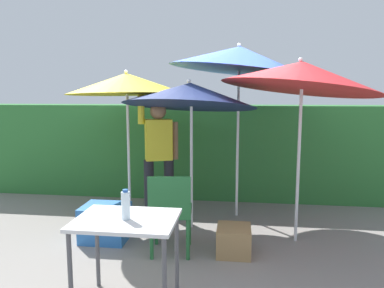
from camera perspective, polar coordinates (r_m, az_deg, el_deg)
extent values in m
plane|color=gray|center=(4.48, -0.51, -14.61)|extent=(24.00, 24.00, 0.00)
cube|color=#2D7033|center=(6.06, 1.90, -1.07)|extent=(8.00, 0.70, 1.54)
cylinder|color=silver|center=(4.95, -10.06, -2.19)|extent=(0.04, 0.04, 1.72)
cone|color=yellow|center=(4.88, -10.40, 9.43)|extent=(1.60, 1.60, 0.35)
sphere|color=silver|center=(4.88, -10.50, 11.30)|extent=(0.05, 0.05, 0.05)
cylinder|color=silver|center=(5.01, 7.29, -0.17)|extent=(0.04, 0.04, 2.03)
cone|color=blue|center=(5.01, 7.51, 13.36)|extent=(1.91, 1.88, 0.54)
sphere|color=silver|center=(5.04, 7.53, 15.42)|extent=(0.05, 0.05, 0.05)
cylinder|color=silver|center=(4.30, 16.60, -3.54)|extent=(0.04, 0.04, 1.78)
cone|color=red|center=(4.24, 17.01, 10.45)|extent=(1.80, 1.78, 0.60)
sphere|color=silver|center=(4.26, 16.95, 12.77)|extent=(0.05, 0.05, 0.05)
cylinder|color=silver|center=(4.57, -0.09, -3.85)|extent=(0.04, 0.04, 1.57)
cone|color=#19234C|center=(4.48, -0.31, 7.90)|extent=(1.69, 1.70, 0.54)
sphere|color=silver|center=(4.49, -0.52, 10.01)|extent=(0.05, 0.05, 0.05)
cylinder|color=black|center=(5.05, -6.86, -7.13)|extent=(0.14, 0.14, 0.82)
cylinder|color=black|center=(5.09, -3.69, -6.99)|extent=(0.14, 0.14, 0.82)
cube|color=yellow|center=(4.94, -5.37, 0.70)|extent=(0.41, 0.33, 0.56)
sphere|color=#8C6647|center=(4.90, -5.43, 5.23)|extent=(0.22, 0.22, 0.22)
cylinder|color=yellow|center=(4.88, -8.15, 6.46)|extent=(0.11, 0.11, 0.56)
cylinder|color=#8C6647|center=(4.97, -2.74, 0.54)|extent=(0.11, 0.11, 0.52)
cylinder|color=#236633|center=(4.20, -0.44, -12.98)|extent=(0.04, 0.04, 0.44)
cylinder|color=#236633|center=(4.23, -5.72, -12.87)|extent=(0.04, 0.04, 0.44)
cylinder|color=#236633|center=(3.85, -0.66, -15.00)|extent=(0.04, 0.04, 0.44)
cylinder|color=#236633|center=(3.88, -6.47, -14.85)|extent=(0.04, 0.04, 0.44)
cube|color=#236633|center=(3.95, -3.35, -10.59)|extent=(0.48, 0.48, 0.05)
cube|color=#236633|center=(3.69, -3.65, -8.26)|extent=(0.44, 0.08, 0.40)
cube|color=#2D6BB7|center=(4.45, -13.64, -12.10)|extent=(0.53, 0.44, 0.42)
cube|color=#9E7A4C|center=(4.03, 6.69, -15.02)|extent=(0.36, 0.40, 0.30)
cylinder|color=#4C4C51|center=(3.24, -2.44, -16.92)|extent=(0.04, 0.04, 0.72)
cylinder|color=#4C4C51|center=(3.43, -14.86, -15.75)|extent=(0.04, 0.04, 0.72)
cylinder|color=#4C4C51|center=(2.78, -4.39, -21.36)|extent=(0.04, 0.04, 0.72)
cylinder|color=#4C4C51|center=(3.00, -18.83, -19.50)|extent=(0.04, 0.04, 0.72)
cube|color=silver|center=(2.94, -10.44, -11.81)|extent=(0.80, 0.60, 0.03)
cylinder|color=silver|center=(2.88, -10.54, -9.65)|extent=(0.07, 0.07, 0.22)
cylinder|color=#2D60B7|center=(2.85, -10.60, -7.34)|extent=(0.04, 0.04, 0.02)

